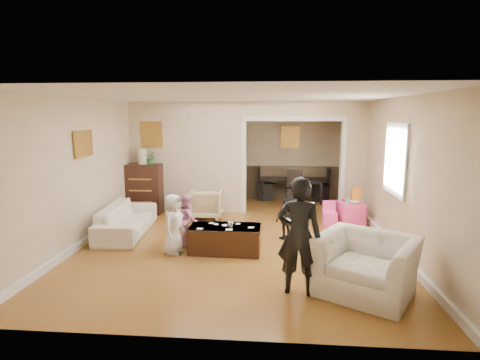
# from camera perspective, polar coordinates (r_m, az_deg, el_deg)

# --- Properties ---
(floor) EXTENTS (7.00, 7.00, 0.00)m
(floor) POSITION_cam_1_polar(r_m,az_deg,el_deg) (7.49, -0.13, -8.21)
(floor) COLOR #AB6C2C
(floor) RESTS_ON ground
(partition_left) EXTENTS (2.75, 0.18, 2.60)m
(partition_left) POSITION_cam_1_polar(r_m,az_deg,el_deg) (9.17, -7.78, 3.34)
(partition_left) COLOR beige
(partition_left) RESTS_ON ground
(partition_right) EXTENTS (0.55, 0.18, 2.60)m
(partition_right) POSITION_cam_1_polar(r_m,az_deg,el_deg) (9.15, 16.52, 3.01)
(partition_right) COLOR beige
(partition_right) RESTS_ON ground
(partition_header) EXTENTS (2.22, 0.18, 0.35)m
(partition_header) POSITION_cam_1_polar(r_m,az_deg,el_deg) (8.91, 8.05, 10.40)
(partition_header) COLOR beige
(partition_header) RESTS_ON partition_right
(window_pane) EXTENTS (0.03, 0.95, 1.10)m
(window_pane) POSITION_cam_1_polar(r_m,az_deg,el_deg) (7.07, 22.23, 2.88)
(window_pane) COLOR white
(window_pane) RESTS_ON ground
(framed_art_partition) EXTENTS (0.45, 0.03, 0.55)m
(framed_art_partition) POSITION_cam_1_polar(r_m,az_deg,el_deg) (9.24, -13.03, 6.65)
(framed_art_partition) COLOR brown
(framed_art_partition) RESTS_ON partition_left
(framed_art_sofa_wall) EXTENTS (0.03, 0.55, 0.40)m
(framed_art_sofa_wall) POSITION_cam_1_polar(r_m,az_deg,el_deg) (7.31, -22.33, 5.04)
(framed_art_sofa_wall) COLOR brown
(framed_art_alcove) EXTENTS (0.45, 0.03, 0.55)m
(framed_art_alcove) POSITION_cam_1_polar(r_m,az_deg,el_deg) (10.57, 7.45, 6.35)
(framed_art_alcove) COLOR brown
(sofa) EXTENTS (0.93, 2.01, 0.57)m
(sofa) POSITION_cam_1_polar(r_m,az_deg,el_deg) (7.84, -16.52, -5.63)
(sofa) COLOR silver
(sofa) RESTS_ON ground
(armchair_back) EXTENTS (0.71, 0.73, 0.65)m
(armchair_back) POSITION_cam_1_polar(r_m,az_deg,el_deg) (8.69, -4.98, -3.48)
(armchair_back) COLOR tan
(armchair_back) RESTS_ON ground
(armchair_front) EXTENTS (1.53, 1.48, 0.76)m
(armchair_front) POSITION_cam_1_polar(r_m,az_deg,el_deg) (5.32, 18.28, -11.97)
(armchair_front) COLOR silver
(armchair_front) RESTS_ON ground
(dresser) EXTENTS (0.85, 0.48, 1.17)m
(dresser) POSITION_cam_1_polar(r_m,az_deg,el_deg) (9.28, -14.13, -1.26)
(dresser) COLOR black
(dresser) RESTS_ON ground
(table_lamp) EXTENTS (0.22, 0.22, 0.36)m
(table_lamp) POSITION_cam_1_polar(r_m,az_deg,el_deg) (9.17, -14.33, 3.43)
(table_lamp) COLOR beige
(table_lamp) RESTS_ON dresser
(potted_plant) EXTENTS (0.27, 0.23, 0.30)m
(potted_plant) POSITION_cam_1_polar(r_m,az_deg,el_deg) (9.11, -13.13, 3.25)
(potted_plant) COLOR #326D30
(potted_plant) RESTS_ON dresser
(coffee_table) EXTENTS (1.22, 0.64, 0.45)m
(coffee_table) POSITION_cam_1_polar(r_m,az_deg,el_deg) (6.56, -2.23, -8.76)
(coffee_table) COLOR #371B11
(coffee_table) RESTS_ON ground
(coffee_cup) EXTENTS (0.10, 0.10, 0.09)m
(coffee_cup) POSITION_cam_1_polar(r_m,az_deg,el_deg) (6.42, -1.41, -6.64)
(coffee_cup) COLOR silver
(coffee_cup) RESTS_ON coffee_table
(play_table) EXTENTS (0.56, 0.56, 0.47)m
(play_table) POSITION_cam_1_polar(r_m,az_deg,el_deg) (8.49, 16.17, -4.76)
(play_table) COLOR #DC3A78
(play_table) RESTS_ON ground
(cereal_box) EXTENTS (0.21, 0.10, 0.30)m
(cereal_box) POSITION_cam_1_polar(r_m,az_deg,el_deg) (8.53, 16.95, -2.07)
(cereal_box) COLOR yellow
(cereal_box) RESTS_ON play_table
(cyan_cup) EXTENTS (0.08, 0.08, 0.08)m
(cyan_cup) POSITION_cam_1_polar(r_m,az_deg,el_deg) (8.36, 15.65, -3.01)
(cyan_cup) COLOR #24ABB5
(cyan_cup) RESTS_ON play_table
(toy_block) EXTENTS (0.10, 0.09, 0.05)m
(toy_block) POSITION_cam_1_polar(r_m,az_deg,el_deg) (8.52, 15.30, -2.85)
(toy_block) COLOR red
(toy_block) RESTS_ON play_table
(play_bowl) EXTENTS (0.23, 0.23, 0.05)m
(play_bowl) POSITION_cam_1_polar(r_m,az_deg,el_deg) (8.33, 16.75, -3.22)
(play_bowl) COLOR silver
(play_bowl) RESTS_ON play_table
(dining_table) EXTENTS (1.87, 1.27, 0.61)m
(dining_table) POSITION_cam_1_polar(r_m,az_deg,el_deg) (10.54, 7.93, -1.33)
(dining_table) COLOR black
(dining_table) RESTS_ON ground
(adult_person) EXTENTS (0.62, 0.46, 1.55)m
(adult_person) POSITION_cam_1_polar(r_m,az_deg,el_deg) (4.99, 8.77, -8.24)
(adult_person) COLOR black
(adult_person) RESTS_ON ground
(child_kneel_a) EXTENTS (0.42, 0.55, 1.02)m
(child_kneel_a) POSITION_cam_1_polar(r_m,az_deg,el_deg) (6.49, -9.93, -6.48)
(child_kneel_a) COLOR white
(child_kneel_a) RESTS_ON ground
(child_kneel_b) EXTENTS (0.47, 0.54, 0.92)m
(child_kneel_b) POSITION_cam_1_polar(r_m,az_deg,el_deg) (6.89, -7.76, -5.87)
(child_kneel_b) COLOR pink
(child_kneel_b) RESTS_ON ground
(child_toddler) EXTENTS (0.48, 0.44, 0.79)m
(child_toddler) POSITION_cam_1_polar(r_m,az_deg,el_deg) (7.19, 6.86, -5.75)
(child_toddler) COLOR black
(child_toddler) RESTS_ON ground
(craft_papers) EXTENTS (0.94, 0.45, 0.00)m
(craft_papers) POSITION_cam_1_polar(r_m,az_deg,el_deg) (6.48, -2.41, -6.91)
(craft_papers) COLOR white
(craft_papers) RESTS_ON coffee_table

